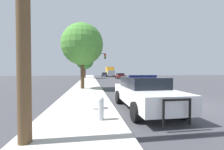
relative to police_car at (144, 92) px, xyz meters
The scene contains 10 objects.
ground_plane 2.49m from the police_car, 19.39° to the left, with size 110.00×110.00×0.00m, color #3D3D42.
sidewalk_left 3.07m from the police_car, 164.77° to the left, with size 3.00×110.00×0.13m.
police_car is the anchor object (origin of this frame).
fire_hydrant 2.67m from the police_car, 143.36° to the right, with size 0.52×0.23×0.79m.
traffic_light 19.35m from the police_car, 96.33° to the left, with size 4.02×0.35×4.85m.
car_background_distant 43.35m from the police_car, 87.06° to the left, with size 2.15×4.43×1.39m.
car_background_oncoming 28.94m from the police_car, 80.72° to the left, with size 2.03×4.22×1.32m.
box_truck 43.28m from the police_car, 84.65° to the left, with size 2.59×7.79×3.22m.
tree_sidewalk_far 31.51m from the police_car, 97.06° to the left, with size 4.39×4.39×6.53m.
tree_sidewalk_near 9.30m from the police_car, 112.10° to the left, with size 3.99×3.99×6.24m.
Camera 1 is at (-4.70, -7.44, 1.79)m, focal length 24.00 mm.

